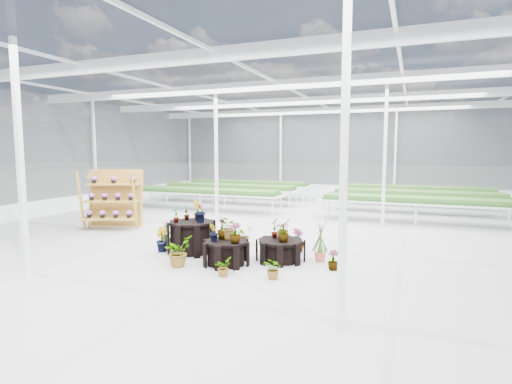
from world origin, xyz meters
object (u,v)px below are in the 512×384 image
(plinth_mid, at_px, (226,253))
(plinth_low, at_px, (281,250))
(bird_table, at_px, (96,197))
(shelf_rack, at_px, (112,199))
(plinth_tall, at_px, (192,237))

(plinth_mid, xyz_separation_m, plinth_low, (1.00, 0.70, -0.02))
(bird_table, bearing_deg, shelf_rack, -20.82)
(plinth_mid, distance_m, bird_table, 6.60)
(plinth_low, bearing_deg, plinth_tall, -177.40)
(plinth_tall, bearing_deg, plinth_low, 2.60)
(plinth_mid, relative_size, shelf_rack, 0.53)
(plinth_tall, height_order, shelf_rack, shelf_rack)
(plinth_mid, relative_size, bird_table, 0.53)
(plinth_tall, relative_size, plinth_low, 1.05)
(plinth_tall, bearing_deg, plinth_mid, -26.57)
(plinth_tall, relative_size, bird_table, 0.60)
(plinth_mid, height_order, bird_table, bird_table)
(plinth_tall, xyz_separation_m, plinth_mid, (1.20, -0.60, -0.12))
(plinth_tall, bearing_deg, bird_table, 157.00)
(plinth_tall, distance_m, plinth_low, 2.21)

